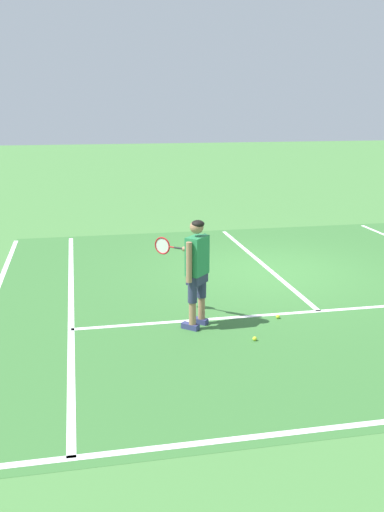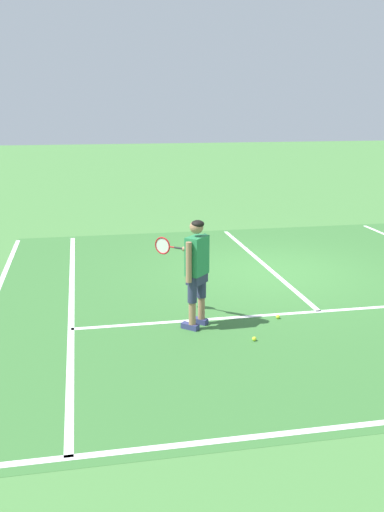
% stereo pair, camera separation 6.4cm
% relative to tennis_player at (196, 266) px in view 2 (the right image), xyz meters
% --- Properties ---
extents(ground_plane, '(80.00, 80.00, 0.00)m').
position_rel_tennis_player_xyz_m(ground_plane, '(2.18, 2.75, -0.99)').
color(ground_plane, '#477F3D').
extents(court_inner_surface, '(10.98, 10.24, 0.00)m').
position_rel_tennis_player_xyz_m(court_inner_surface, '(2.18, 1.72, -0.99)').
color(court_inner_surface, '#387033').
rests_on(court_inner_surface, ground).
extents(line_service, '(8.23, 0.10, 0.01)m').
position_rel_tennis_player_xyz_m(line_service, '(2.18, 0.25, -0.99)').
color(line_service, white).
rests_on(line_service, ground).
extents(line_centre_service, '(0.10, 6.40, 0.01)m').
position_rel_tennis_player_xyz_m(line_centre_service, '(2.18, 3.45, -0.99)').
color(line_centre_service, white).
rests_on(line_centre_service, ground).
extents(line_singles_left, '(0.10, 9.84, 0.01)m').
position_rel_tennis_player_xyz_m(line_singles_left, '(-1.93, 1.72, -0.99)').
color(line_singles_left, white).
rests_on(line_singles_left, ground).
extents(tennis_player, '(0.77, 1.14, 1.71)m').
position_rel_tennis_player_xyz_m(tennis_player, '(0.00, 0.00, 0.00)').
color(tennis_player, navy).
rests_on(tennis_player, ground).
extents(tennis_ball_near_feet, '(0.07, 0.07, 0.07)m').
position_rel_tennis_player_xyz_m(tennis_ball_near_feet, '(0.74, -0.74, -0.96)').
color(tennis_ball_near_feet, '#CCE02D').
rests_on(tennis_ball_near_feet, ground).
extents(tennis_ball_by_baseline, '(0.07, 0.07, 0.07)m').
position_rel_tennis_player_xyz_m(tennis_ball_by_baseline, '(1.39, 0.06, -0.96)').
color(tennis_ball_by_baseline, '#CCE02D').
rests_on(tennis_ball_by_baseline, ground).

